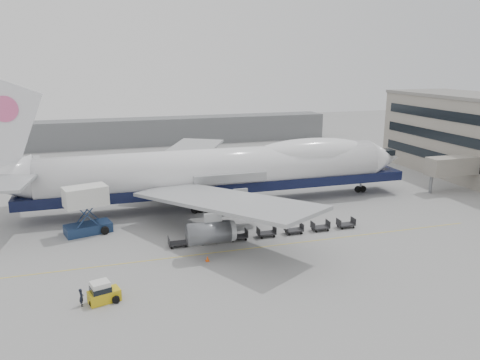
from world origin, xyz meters
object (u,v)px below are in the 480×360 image
object	(u,v)px
airliner	(222,169)
baggage_tug	(103,293)
catering_truck	(86,208)
ground_worker	(81,297)

from	to	relation	value
airliner	baggage_tug	size ratio (longest dim) A/B	21.47
catering_truck	airliner	bearing A→B (deg)	3.63
catering_truck	baggage_tug	size ratio (longest dim) A/B	2.01
airliner	ground_worker	bearing A→B (deg)	-127.69
airliner	catering_truck	bearing A→B (deg)	-160.88
catering_truck	ground_worker	xyz separation A→B (m)	(-0.43, -19.39, -2.62)
baggage_tug	ground_worker	xyz separation A→B (m)	(-1.88, -0.17, -0.07)
catering_truck	baggage_tug	world-z (taller)	catering_truck
baggage_tug	ground_worker	world-z (taller)	baggage_tug
catering_truck	baggage_tug	distance (m)	19.45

